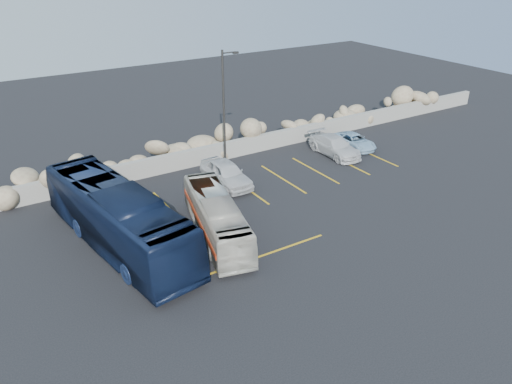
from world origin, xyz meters
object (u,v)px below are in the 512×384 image
lamppost (225,111)px  car_a (226,173)px  tour_coach (118,218)px  car_c (335,146)px  vintage_bus (217,218)px  car_d (354,141)px

lamppost → car_a: size_ratio=1.81×
tour_coach → car_c: bearing=4.1°
lamppost → vintage_bus: lamppost is taller
car_a → tour_coach: bearing=-156.7°
lamppost → tour_coach: bearing=-150.8°
car_c → car_a: bearing=-177.0°
lamppost → car_c: bearing=-7.0°
vintage_bus → car_d: bearing=35.3°
car_a → car_c: car_a is taller
vintage_bus → car_c: size_ratio=1.72×
lamppost → car_d: lamppost is taller
car_d → vintage_bus: bearing=-156.1°
car_d → car_c: bearing=-169.9°
tour_coach → car_c: tour_coach is taller
car_a → car_d: bearing=2.1°
lamppost → car_c: (8.26, -1.01, -3.64)m
lamppost → car_d: size_ratio=2.18×
tour_coach → car_d: tour_coach is taller
tour_coach → car_c: size_ratio=2.52×
lamppost → car_c: 9.08m
car_c → car_d: (2.17, 0.30, -0.15)m
lamppost → car_d: (10.43, -0.70, -3.79)m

